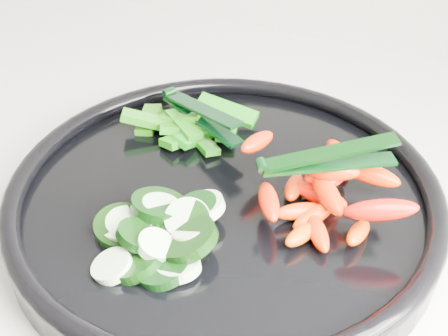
% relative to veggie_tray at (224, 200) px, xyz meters
% --- Properties ---
extents(veggie_tray, '(0.45, 0.45, 0.04)m').
position_rel_veggie_tray_xyz_m(veggie_tray, '(0.00, 0.00, 0.00)').
color(veggie_tray, black).
rests_on(veggie_tray, counter).
extents(cucumber_pile, '(0.12, 0.12, 0.04)m').
position_rel_veggie_tray_xyz_m(cucumber_pile, '(-0.02, -0.07, 0.01)').
color(cucumber_pile, black).
rests_on(cucumber_pile, veggie_tray).
extents(carrot_pile, '(0.16, 0.16, 0.05)m').
position_rel_veggie_tray_xyz_m(carrot_pile, '(0.08, 0.03, 0.02)').
color(carrot_pile, '#F33800').
rests_on(carrot_pile, veggie_tray).
extents(pepper_pile, '(0.12, 0.09, 0.04)m').
position_rel_veggie_tray_xyz_m(pepper_pile, '(-0.07, 0.08, 0.01)').
color(pepper_pile, '#0F6C0A').
rests_on(pepper_pile, veggie_tray).
extents(tong_carrot, '(0.10, 0.07, 0.02)m').
position_rel_veggie_tray_xyz_m(tong_carrot, '(0.08, 0.02, 0.05)').
color(tong_carrot, black).
rests_on(tong_carrot, carrot_pile).
extents(tong_pepper, '(0.11, 0.06, 0.02)m').
position_rel_veggie_tray_xyz_m(tong_pepper, '(-0.06, 0.08, 0.03)').
color(tong_pepper, black).
rests_on(tong_pepper, pepper_pile).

